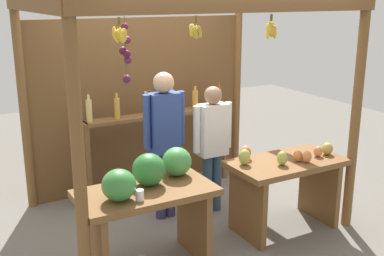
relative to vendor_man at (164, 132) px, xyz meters
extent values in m
plane|color=slate|center=(0.19, -0.05, -0.98)|extent=(12.00, 12.00, 0.00)
cylinder|color=brown|center=(-1.25, -1.12, 0.21)|extent=(0.10, 0.10, 2.38)
cylinder|color=brown|center=(1.62, -1.12, 0.21)|extent=(0.10, 0.10, 2.38)
cylinder|color=brown|center=(-1.25, 1.02, 0.21)|extent=(0.10, 0.10, 2.38)
cylinder|color=brown|center=(1.62, 1.02, 0.21)|extent=(0.10, 0.10, 2.38)
cube|color=brown|center=(0.19, -1.12, 1.34)|extent=(2.97, 0.12, 0.12)
cube|color=brown|center=(-1.25, -0.05, 1.34)|extent=(0.12, 2.24, 0.12)
cube|color=brown|center=(1.62, -0.05, 1.34)|extent=(0.12, 2.24, 0.12)
cube|color=brown|center=(0.19, 1.04, 0.09)|extent=(2.87, 0.04, 2.14)
cylinder|color=brown|center=(-0.17, -0.97, 1.23)|extent=(0.02, 0.02, 0.06)
ellipsoid|color=gold|center=(-0.14, -0.97, 1.12)|extent=(0.04, 0.07, 0.12)
ellipsoid|color=gold|center=(-0.16, -0.94, 1.13)|extent=(0.06, 0.05, 0.12)
ellipsoid|color=gold|center=(-0.19, -0.95, 1.14)|extent=(0.07, 0.06, 0.12)
ellipsoid|color=gold|center=(-0.21, -0.97, 1.14)|extent=(0.04, 0.08, 0.12)
ellipsoid|color=gold|center=(-0.19, -0.99, 1.12)|extent=(0.06, 0.05, 0.12)
ellipsoid|color=gold|center=(-0.15, -1.00, 1.13)|extent=(0.07, 0.06, 0.12)
cylinder|color=brown|center=(0.55, -1.04, 1.23)|extent=(0.02, 0.02, 0.06)
ellipsoid|color=gold|center=(0.57, -1.04, 1.11)|extent=(0.04, 0.08, 0.12)
ellipsoid|color=gold|center=(0.57, -1.02, 1.13)|extent=(0.05, 0.05, 0.13)
ellipsoid|color=gold|center=(0.55, -1.01, 1.11)|extent=(0.06, 0.04, 0.13)
ellipsoid|color=gold|center=(0.53, -1.02, 1.10)|extent=(0.07, 0.06, 0.13)
ellipsoid|color=gold|center=(0.52, -1.04, 1.12)|extent=(0.04, 0.06, 0.13)
ellipsoid|color=gold|center=(0.53, -1.07, 1.14)|extent=(0.06, 0.05, 0.13)
ellipsoid|color=gold|center=(0.55, -1.06, 1.14)|extent=(0.08, 0.04, 0.12)
ellipsoid|color=gold|center=(0.57, -1.07, 1.10)|extent=(0.06, 0.06, 0.13)
cylinder|color=brown|center=(-0.82, -0.94, 1.23)|extent=(0.02, 0.02, 0.06)
ellipsoid|color=gold|center=(-0.78, -0.94, 1.12)|extent=(0.04, 0.05, 0.11)
ellipsoid|color=gold|center=(-0.79, -0.91, 1.13)|extent=(0.06, 0.07, 0.12)
ellipsoid|color=gold|center=(-0.81, -0.90, 1.13)|extent=(0.07, 0.04, 0.11)
ellipsoid|color=gold|center=(-0.83, -0.91, 1.12)|extent=(0.06, 0.05, 0.11)
ellipsoid|color=gold|center=(-0.85, -0.93, 1.14)|extent=(0.04, 0.07, 0.11)
ellipsoid|color=gold|center=(-0.85, -0.95, 1.12)|extent=(0.05, 0.06, 0.11)
ellipsoid|color=gold|center=(-0.83, -0.98, 1.12)|extent=(0.08, 0.05, 0.11)
ellipsoid|color=gold|center=(-0.81, -0.96, 1.12)|extent=(0.07, 0.05, 0.11)
ellipsoid|color=gold|center=(-0.80, -0.95, 1.11)|extent=(0.05, 0.06, 0.11)
cylinder|color=#4C422D|center=(-0.72, -0.80, 0.98)|extent=(0.01, 0.01, 0.55)
sphere|color=#47142D|center=(-0.72, -0.79, 1.18)|extent=(0.06, 0.06, 0.06)
sphere|color=#47142D|center=(-0.75, -0.80, 1.12)|extent=(0.06, 0.06, 0.06)
sphere|color=#601E42|center=(-0.71, -0.82, 1.07)|extent=(0.06, 0.06, 0.06)
sphere|color=#47142D|center=(-0.74, -0.80, 0.99)|extent=(0.07, 0.07, 0.07)
sphere|color=#47142D|center=(-0.72, -0.82, 0.96)|extent=(0.07, 0.07, 0.07)
sphere|color=#601E42|center=(-0.70, -0.79, 0.91)|extent=(0.07, 0.07, 0.07)
sphere|color=#47142D|center=(-0.72, -0.80, 0.76)|extent=(0.06, 0.06, 0.06)
sphere|color=#511938|center=(-0.73, -0.82, 0.76)|extent=(0.07, 0.07, 0.07)
cube|color=brown|center=(-0.60, -0.86, -0.25)|extent=(1.21, 0.64, 0.06)
cube|color=brown|center=(-1.08, -0.86, -0.63)|extent=(0.06, 0.58, 0.70)
cube|color=brown|center=(-0.12, -0.86, -0.63)|extent=(0.06, 0.58, 0.70)
ellipsoid|color=#2D7533|center=(-0.53, -0.78, -0.07)|extent=(0.37, 0.37, 0.29)
ellipsoid|color=#429347|center=(-0.21, -0.68, -0.08)|extent=(0.36, 0.36, 0.27)
ellipsoid|color=#38843D|center=(-0.88, -0.96, -0.08)|extent=(0.40, 0.40, 0.27)
cylinder|color=white|center=(-0.73, -1.04, -0.17)|extent=(0.07, 0.07, 0.09)
cube|color=brown|center=(0.98, -0.86, -0.25)|extent=(1.21, 0.64, 0.06)
cube|color=brown|center=(0.50, -0.86, -0.63)|extent=(0.06, 0.58, 0.70)
cube|color=brown|center=(1.46, -0.86, -0.63)|extent=(0.06, 0.58, 0.70)
ellipsoid|color=#E07F47|center=(1.10, -1.01, -0.15)|extent=(0.13, 0.13, 0.13)
ellipsoid|color=#E07F47|center=(1.33, -0.93, -0.16)|extent=(0.10, 0.10, 0.11)
ellipsoid|color=#A8B24C|center=(0.51, -0.75, -0.14)|extent=(0.17, 0.17, 0.16)
ellipsoid|color=#B79E47|center=(1.46, -0.93, -0.15)|extent=(0.14, 0.14, 0.13)
ellipsoid|color=#E07F47|center=(0.62, -0.62, -0.14)|extent=(0.16, 0.16, 0.15)
ellipsoid|color=#A8B24C|center=(0.83, -0.95, -0.14)|extent=(0.13, 0.13, 0.15)
ellipsoid|color=#CC7038|center=(1.05, -0.94, -0.16)|extent=(0.13, 0.13, 0.11)
cube|color=brown|center=(-0.65, 0.75, -0.48)|extent=(0.05, 0.20, 1.00)
cube|color=brown|center=(1.22, 0.75, -0.48)|extent=(0.05, 0.20, 1.00)
cube|color=brown|center=(0.28, 0.75, 0.00)|extent=(1.87, 0.22, 0.04)
cylinder|color=#D8B266|center=(-0.58, 0.75, 0.15)|extent=(0.07, 0.07, 0.26)
cylinder|color=#D8B266|center=(-0.58, 0.75, 0.31)|extent=(0.03, 0.03, 0.06)
cylinder|color=gold|center=(-0.25, 0.75, 0.14)|extent=(0.07, 0.07, 0.24)
cylinder|color=gold|center=(-0.25, 0.75, 0.29)|extent=(0.03, 0.03, 0.06)
cylinder|color=silver|center=(0.12, 0.75, 0.13)|extent=(0.06, 0.06, 0.23)
cylinder|color=silver|center=(0.12, 0.75, 0.27)|extent=(0.03, 0.03, 0.06)
cylinder|color=gold|center=(0.45, 0.75, 0.16)|extent=(0.08, 0.08, 0.28)
cylinder|color=gold|center=(0.45, 0.75, 0.33)|extent=(0.03, 0.03, 0.06)
cylinder|color=gold|center=(0.80, 0.75, 0.13)|extent=(0.08, 0.08, 0.23)
cylinder|color=gold|center=(0.80, 0.75, 0.28)|extent=(0.04, 0.04, 0.06)
cylinder|color=#994C1E|center=(1.16, 0.75, 0.14)|extent=(0.06, 0.06, 0.25)
cylinder|color=#994C1E|center=(1.16, 0.75, 0.30)|extent=(0.03, 0.03, 0.06)
cylinder|color=navy|center=(-0.06, 0.00, -0.60)|extent=(0.11, 0.11, 0.77)
cylinder|color=navy|center=(0.06, 0.00, -0.60)|extent=(0.11, 0.11, 0.77)
cube|color=#2D428C|center=(0.00, 0.00, 0.11)|extent=(0.32, 0.19, 0.65)
cylinder|color=#2D428C|center=(-0.20, 0.00, 0.14)|extent=(0.08, 0.08, 0.58)
cylinder|color=#2D428C|center=(0.20, 0.00, 0.14)|extent=(0.08, 0.08, 0.58)
sphere|color=tan|center=(0.00, 0.00, 0.54)|extent=(0.22, 0.22, 0.22)
cylinder|color=#2F4764|center=(0.47, -0.12, -0.64)|extent=(0.11, 0.11, 0.68)
cylinder|color=#2F4764|center=(0.59, -0.12, -0.64)|extent=(0.11, 0.11, 0.68)
cube|color=white|center=(0.53, -0.12, -0.01)|extent=(0.32, 0.19, 0.58)
cylinder|color=white|center=(0.33, -0.12, 0.02)|extent=(0.08, 0.08, 0.52)
cylinder|color=white|center=(0.73, -0.12, 0.02)|extent=(0.08, 0.08, 0.52)
sphere|color=#997051|center=(0.53, -0.12, 0.37)|extent=(0.20, 0.20, 0.20)
camera|label=1|loc=(-2.13, -4.43, 1.42)|focal=44.74mm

